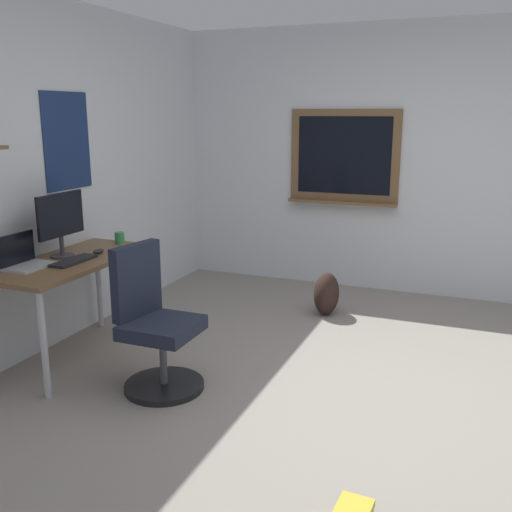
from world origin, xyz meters
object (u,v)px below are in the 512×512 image
Objects in this scene: monitor_primary at (61,220)px; computer_mouse at (98,251)px; laptop at (25,259)px; office_chair at (155,328)px; keyboard at (74,261)px; desk at (72,270)px; backpack at (326,294)px; coffee_mug at (120,238)px.

monitor_primary is 0.35m from computer_mouse.
laptop reaches higher than computer_mouse.
laptop reaches higher than office_chair.
laptop reaches higher than keyboard.
desk is at bearing -25.92° from laptop.
monitor_primary is (0.03, 0.10, 0.35)m from desk.
keyboard is at bearing 180.00° from computer_mouse.
monitor_primary is at bearing 135.27° from backpack.
keyboard is (0.23, -0.22, -0.04)m from laptop.
coffee_mug is (0.76, 0.77, 0.38)m from office_chair.
coffee_mug is at bearing 8.28° from computer_mouse.
laptop reaches higher than desk.
backpack is at bearing -40.17° from laptop.
backpack is at bearing -20.03° from office_chair.
office_chair is 1.02m from laptop.
office_chair reaches higher than desk.
backpack is at bearing -42.31° from desk.
coffee_mug is at bearing 4.58° from keyboard.
office_chair is 1.94m from backpack.
monitor_primary is 4.46× the size of computer_mouse.
laptop reaches higher than coffee_mug.
laptop is at bearing 154.08° from desk.
monitor_primary is at bearing 167.11° from coffee_mug.
coffee_mug reaches higher than computer_mouse.
keyboard is at bearing 78.99° from office_chair.
office_chair reaches higher than computer_mouse.
monitor_primary is 0.33m from keyboard.
desk is 3.56× the size of keyboard.
office_chair is at bearing -104.51° from desk.
laptop is at bearing 95.42° from office_chair.
laptop is at bearing 156.83° from computer_mouse.
office_chair reaches higher than keyboard.
office_chair is at bearing 159.97° from backpack.
monitor_primary reaches higher than coffee_mug.
keyboard is (-0.10, -0.17, -0.26)m from monitor_primary.
office_chair is 2.05× the size of monitor_primary.
coffee_mug is (0.85, -0.17, -0.01)m from laptop.
coffee_mug is 1.87m from backpack.
keyboard reaches higher than backpack.
keyboard is (0.14, 0.72, 0.35)m from office_chair.
desk is 0.37m from monitor_primary.
keyboard is 3.56× the size of computer_mouse.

